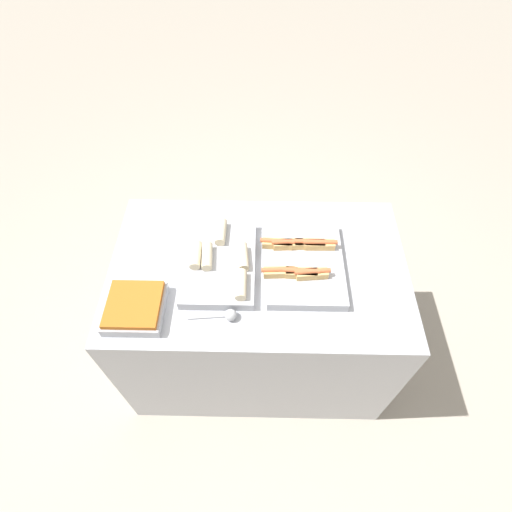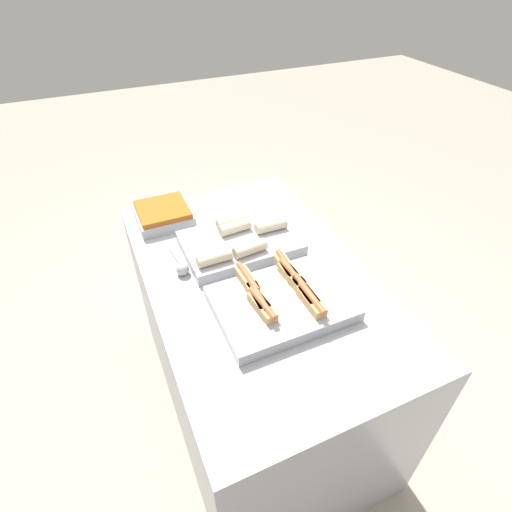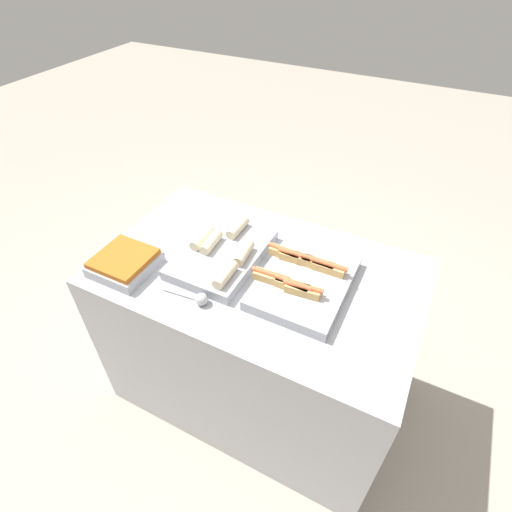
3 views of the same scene
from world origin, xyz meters
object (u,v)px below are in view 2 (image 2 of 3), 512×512
object	(u,v)px
tray_hotdogs	(281,300)
serving_spoon_near	(182,268)
tray_wraps	(240,242)
tray_side_front	(163,214)

from	to	relation	value
tray_hotdogs	serving_spoon_near	size ratio (longest dim) A/B	2.24
tray_wraps	tray_side_front	xyz separation A→B (m)	(-0.35, -0.25, 0.00)
tray_hotdogs	serving_spoon_near	world-z (taller)	tray_hotdogs
tray_hotdogs	tray_wraps	bearing A→B (deg)	-179.66
tray_hotdogs	tray_side_front	world-z (taller)	tray_hotdogs
tray_side_front	serving_spoon_near	bearing A→B (deg)	-3.37
tray_side_front	serving_spoon_near	distance (m)	0.40
tray_wraps	tray_side_front	size ratio (longest dim) A/B	1.95
tray_hotdogs	tray_wraps	size ratio (longest dim) A/B	0.98
tray_wraps	serving_spoon_near	bearing A→B (deg)	-78.80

